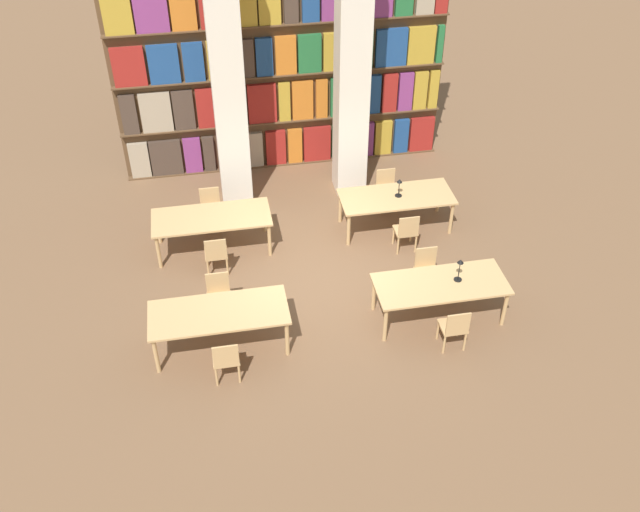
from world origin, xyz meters
name	(u,v)px	position (x,y,z in m)	size (l,w,h in m)	color
ground_plane	(319,281)	(0.00, 0.00, 0.00)	(40.00, 40.00, 0.00)	brown
bookshelf_bank	(281,54)	(0.00, 4.35, 2.65)	(7.20, 0.35, 5.50)	brown
pillar_left	(226,68)	(-1.24, 3.04, 3.00)	(0.64, 0.64, 6.00)	silver
pillar_center	(352,59)	(1.24, 3.04, 3.00)	(0.64, 0.64, 6.00)	silver
reading_table_0	(219,315)	(-1.91, -1.36, 0.70)	(2.28, 0.96, 0.78)	tan
chair_0	(226,359)	(-1.87, -2.13, 0.46)	(0.42, 0.40, 0.86)	tan
chair_1	(219,295)	(-1.87, -0.60, 0.46)	(0.42, 0.40, 0.86)	tan
reading_table_1	(440,286)	(1.87, -1.34, 0.70)	(2.28, 0.96, 0.78)	tan
chair_2	(454,327)	(1.89, -2.10, 0.46)	(0.42, 0.40, 0.86)	tan
chair_3	(427,269)	(1.89, -0.57, 0.46)	(0.42, 0.40, 0.86)	tan
desk_lamp_0	(460,266)	(2.18, -1.31, 1.07)	(0.14, 0.14, 0.44)	black
reading_table_2	(212,220)	(-1.85, 1.35, 0.70)	(2.28, 0.96, 0.78)	tan
chair_4	(216,254)	(-1.84, 0.58, 0.46)	(0.42, 0.40, 0.86)	tan
chair_5	(211,208)	(-1.84, 2.11, 0.46)	(0.42, 0.40, 0.86)	tan
reading_table_3	(396,199)	(1.84, 1.39, 0.70)	(2.28, 0.96, 0.78)	tan
chair_6	(406,231)	(1.85, 0.62, 0.46)	(0.42, 0.40, 0.86)	tan
chair_7	(386,188)	(1.85, 2.15, 0.46)	(0.42, 0.40, 0.86)	tan
desk_lamp_1	(399,185)	(1.87, 1.38, 1.04)	(0.14, 0.14, 0.39)	black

